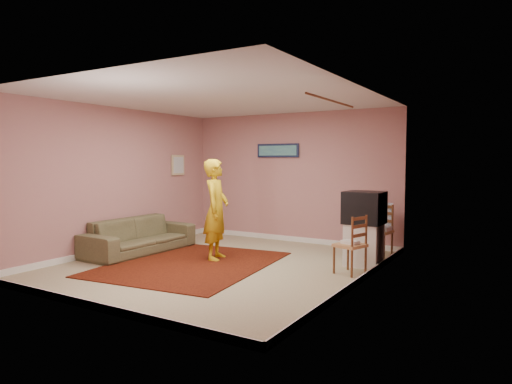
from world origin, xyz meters
The scene contains 26 objects.
ground centered at (0.00, 0.00, 0.00)m, with size 5.00×5.00×0.00m, color tan.
wall_back centered at (0.00, 2.50, 1.30)m, with size 4.50×0.02×2.60m, color #A7736D.
wall_front centered at (0.00, -2.50, 1.30)m, with size 4.50×0.02×2.60m, color #A7736D.
wall_left centered at (-2.25, 0.00, 1.30)m, with size 0.02×5.00×2.60m, color #A7736D.
wall_right centered at (2.25, 0.00, 1.30)m, with size 0.02×5.00×2.60m, color #A7736D.
ceiling centered at (0.00, 0.00, 2.60)m, with size 4.50×5.00×0.02m, color silver.
baseboard_back centered at (0.00, 2.49, 0.05)m, with size 4.50×0.02×0.10m, color white.
baseboard_front centered at (0.00, -2.49, 0.05)m, with size 4.50×0.02×0.10m, color white.
baseboard_left centered at (-2.24, 0.00, 0.05)m, with size 0.02×5.00×0.10m, color white.
baseboard_right centered at (2.24, 0.00, 0.05)m, with size 0.02×5.00×0.10m, color white.
window centered at (2.24, -0.90, 1.45)m, with size 0.01×1.10×1.50m, color black.
curtain_sheer centered at (2.23, -1.05, 1.25)m, with size 0.01×0.75×2.10m, color white.
curtain_floral centered at (2.21, -0.35, 1.25)m, with size 0.01×0.35×2.10m, color white.
curtain_rod centered at (2.20, -0.90, 2.32)m, with size 0.02×0.02×1.40m, color brown.
picture_back centered at (-0.30, 2.47, 1.85)m, with size 0.95×0.04×0.28m.
picture_left centered at (-2.22, 1.60, 1.55)m, with size 0.04×0.38×0.42m.
area_rug centered at (-0.43, -0.19, 0.01)m, with size 2.32×2.90×0.02m, color black.
tv_cabinet centered at (1.95, 1.14, 0.33)m, with size 0.52×0.47×0.66m, color silver.
crt_tv centered at (1.94, 1.14, 0.92)m, with size 0.60×0.54×0.51m.
chair_a centered at (1.96, 1.93, 0.54)m, with size 0.45×0.44×0.48m.
dvd_player centered at (1.96, 1.93, 0.49)m, with size 0.39×0.28×0.07m, color #B6B7BC.
blue_throw centered at (1.96, 2.12, 0.72)m, with size 0.37×0.05×0.39m, color #7EA5CE.
chair_b centered at (1.94, 0.54, 0.53)m, with size 0.47×0.48×0.47m.
game_console centered at (1.94, 0.54, 0.46)m, with size 0.23×0.17×0.05m, color silver.
sofa centered at (-1.80, 0.06, 0.31)m, with size 2.11×0.83×0.62m, color brown.
person centered at (-0.30, 0.31, 0.83)m, with size 0.61×0.40×1.67m, color gold.
Camera 1 is at (4.14, -5.79, 1.65)m, focal length 32.00 mm.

